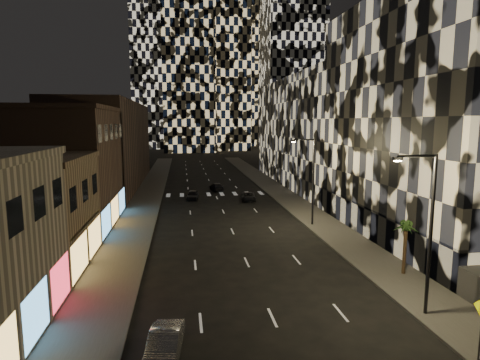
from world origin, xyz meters
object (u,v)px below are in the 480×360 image
object	(u,v)px
car_dark_oncoming	(217,187)
car_dark_rightlane	(248,197)
streetlight_far	(311,175)
streetlight_near	(427,224)
car_silver_parked	(164,346)
palm_tree	(406,230)
car_dark_midlane	(193,195)

from	to	relation	value
car_dark_oncoming	car_dark_rightlane	world-z (taller)	car_dark_oncoming
streetlight_far	car_dark_oncoming	xyz separation A→B (m)	(-7.85, 23.22, -4.75)
streetlight_near	car_silver_parked	bearing A→B (deg)	-171.27
streetlight_far	palm_tree	world-z (taller)	streetlight_far
car_dark_midlane	streetlight_far	bearing A→B (deg)	-47.13
streetlight_near	palm_tree	world-z (taller)	streetlight_near
car_silver_parked	car_dark_midlane	xyz separation A→B (m)	(2.30, 38.37, -0.02)
streetlight_far	car_dark_oncoming	world-z (taller)	streetlight_far
car_silver_parked	car_dark_oncoming	xyz separation A→B (m)	(6.30, 45.39, -0.06)
streetlight_far	car_dark_midlane	size ratio (longest dim) A/B	2.38
car_dark_midlane	palm_tree	size ratio (longest dim) A/B	0.98
car_silver_parked	car_dark_rightlane	bearing A→B (deg)	81.70
car_silver_parked	car_dark_oncoming	bearing A→B (deg)	89.07
car_silver_parked	car_dark_midlane	world-z (taller)	car_silver_parked
car_silver_parked	car_dark_rightlane	xyz separation A→B (m)	(9.94, 36.40, -0.10)
streetlight_near	car_dark_midlane	xyz separation A→B (m)	(-11.85, 36.19, -4.71)
palm_tree	streetlight_near	bearing A→B (deg)	-111.52
streetlight_near	car_dark_midlane	distance (m)	38.37
streetlight_near	car_dark_oncoming	size ratio (longest dim) A/B	2.16
streetlight_near	car_dark_rightlane	distance (m)	34.82
palm_tree	car_dark_midlane	bearing A→B (deg)	114.91
streetlight_near	car_dark_midlane	size ratio (longest dim) A/B	2.38
streetlight_near	car_silver_parked	world-z (taller)	streetlight_near
streetlight_far	car_dark_oncoming	size ratio (longest dim) A/B	2.16
car_silver_parked	palm_tree	size ratio (longest dim) A/B	1.05
streetlight_near	car_dark_oncoming	xyz separation A→B (m)	(-7.85, 43.22, -4.75)
car_silver_parked	car_dark_midlane	bearing A→B (deg)	93.54
car_dark_midlane	car_dark_oncoming	xyz separation A→B (m)	(4.00, 7.03, -0.04)
car_dark_oncoming	palm_tree	bearing A→B (deg)	97.81
streetlight_far	car_dark_midlane	world-z (taller)	streetlight_far
streetlight_far	car_silver_parked	size ratio (longest dim) A/B	2.23
palm_tree	car_dark_oncoming	bearing A→B (deg)	105.13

